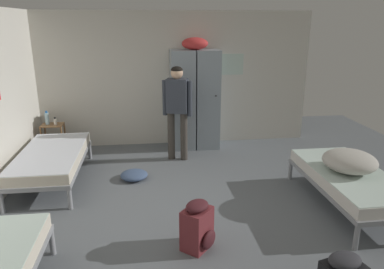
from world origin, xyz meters
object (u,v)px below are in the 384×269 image
Objects in this scene: locker_bank at (195,98)px; lotion_bottle at (55,122)px; bedding_heap at (350,161)px; clothes_pile_denim at (134,175)px; bed_right at (350,179)px; person_traveler at (177,105)px; bed_left_rear at (51,158)px; water_bottle at (47,118)px; shelf_unit at (54,136)px; backpack_maroon at (198,226)px.

locker_bank is 14.55× the size of lotion_bottle.
bedding_heap is 4.89× the size of lotion_bottle.
clothes_pile_denim is at bearing -42.02° from lotion_bottle.
lotion_bottle is at bearing 149.49° from bed_right.
person_traveler is 11.48× the size of lotion_bottle.
person_traveler reaches higher than bed_left_rear.
water_bottle is (-4.37, 2.55, 0.30)m from bed_right.
bed_left_rear is 2.73× the size of bedding_heap.
water_bottle is 0.17m from lotion_bottle.
water_bottle is 1.74× the size of lotion_bottle.
lotion_bottle is (-2.15, 0.48, -0.35)m from person_traveler.
shelf_unit reaches higher than clothes_pile_denim.
bed_right is 5.06m from water_bottle.
lotion_bottle is at bearing 137.98° from clothes_pile_denim.
backpack_maroon is (-0.41, -3.32, -0.71)m from locker_bank.
water_bottle reaches higher than lotion_bottle.
person_traveler is at bearing 135.85° from bed_right.
clothes_pile_denim is (1.40, -1.26, -0.57)m from lotion_bottle.
bed_left_rear is at bearing -78.54° from shelf_unit.
bed_right is 1.16× the size of person_traveler.
shelf_unit is 3.88m from backpack_maroon.
lotion_bottle reaches higher than bed_left_rear.
lotion_bottle is at bearing 149.80° from bedding_heap.
lotion_bottle is (-0.18, 1.19, 0.25)m from bed_left_rear.
bed_left_rear is 2.18m from person_traveler.
bed_left_rear is at bearing 162.69° from bedding_heap.
bed_right is 2.94m from person_traveler.
water_bottle reaches higher than bed_right.
clothes_pile_denim is (-0.75, -0.78, -0.92)m from person_traveler.
water_bottle is (-2.30, 0.54, -0.30)m from person_traveler.
locker_bank is 2.70m from water_bottle.
person_traveler is 2.78m from backpack_maroon.
bed_right is 3.09m from clothes_pile_denim.
bedding_heap is 3.10m from clothes_pile_denim.
bedding_heap is 2.23m from backpack_maroon.
backpack_maroon reaches higher than clothes_pile_denim.
clothes_pile_denim is at bearing -3.15° from bed_left_rear.
shelf_unit is 4.01× the size of lotion_bottle.
shelf_unit is 0.30× the size of bed_left_rear.
lotion_bottle reaches higher than backpack_maroon.
shelf_unit is 4.95m from bedding_heap.
locker_bank is 1.27× the size of person_traveler.
backpack_maroon is (2.27, -3.22, -0.42)m from water_bottle.
clothes_pile_denim is (-0.73, 1.90, -0.19)m from backpack_maroon.
person_traveler is at bearing -121.42° from locker_bank.
bed_right is 13.36× the size of lotion_bottle.
bedding_heap is at bearing 110.90° from bed_right.
locker_bank is 3.63× the size of shelf_unit.
shelf_unit is 1.98m from clothes_pile_denim.
bed_right is 2.73× the size of bedding_heap.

